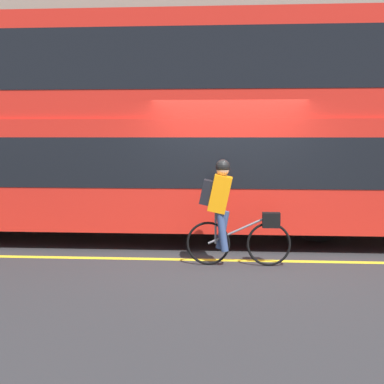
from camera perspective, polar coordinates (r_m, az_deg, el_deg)
ground_plane at (r=8.47m, az=3.90°, el=-7.13°), size 80.00×80.00×0.00m
road_center_line at (r=8.37m, az=3.89°, el=-7.26°), size 50.00×0.14×0.01m
sidewalk_curb at (r=13.07m, az=3.99°, el=-2.17°), size 60.00×1.93×0.12m
building_facade at (r=14.31m, az=4.15°, el=16.97°), size 60.00×0.30×9.28m
bus at (r=10.06m, az=-7.62°, el=7.55°), size 11.78×2.49×3.96m
cyclist_on_bike at (r=7.91m, az=3.79°, el=-1.76°), size 1.55×0.32×1.58m
street_sign_post at (r=12.94m, az=11.36°, el=4.82°), size 0.36×0.09×2.80m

